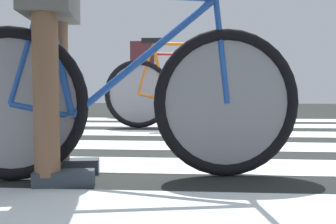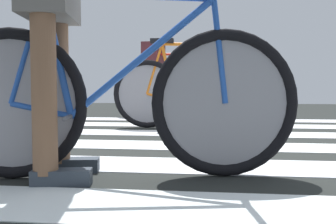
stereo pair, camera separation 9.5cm
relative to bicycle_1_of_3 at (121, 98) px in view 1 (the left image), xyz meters
name	(u,v)px [view 1 (the left image)]	position (x,y,z in m)	size (l,w,h in m)	color
ground	(244,143)	(0.73, 1.34, -0.40)	(18.00, 14.00, 0.02)	#222623
crosswalk_markings	(246,139)	(0.76, 1.45, -0.38)	(5.38, 4.24, 0.00)	silver
bicycle_1_of_3	(121,98)	(0.00, 0.00, 0.00)	(1.72, 0.54, 0.93)	black
cyclist_1_of_3	(52,37)	(-0.31, -0.05, 0.28)	(0.37, 0.44, 1.03)	brown
bicycle_2_of_3	(187,91)	(0.24, 2.31, 0.00)	(1.74, 0.52, 0.93)	black
bicycle_3_of_3	(165,90)	(-0.09, 3.57, 0.00)	(1.72, 0.54, 0.93)	black
cyclist_3_of_3	(143,69)	(-0.40, 3.62, 0.28)	(0.37, 0.44, 1.03)	brown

